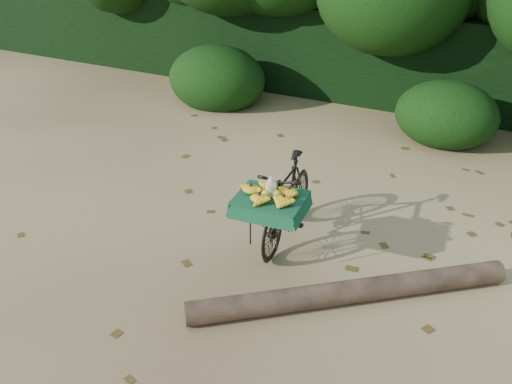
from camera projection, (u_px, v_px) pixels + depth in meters
The scene contains 7 objects.
ground at pixel (245, 242), 6.57m from camera, with size 80.00×80.00×0.00m, color tan.
vendor_bicycle at pixel (287, 200), 6.42m from camera, with size 0.80×1.81×1.03m.
fallen_log at pixel (351, 292), 5.54m from camera, with size 0.24×0.24×3.38m, color brown.
hedge_backdrop at pixel (393, 55), 11.06m from camera, with size 26.00×1.80×1.80m, color black.
tree_row at pixel (354, 2), 10.19m from camera, with size 14.50×2.00×4.00m, color black, non-canonical shape.
bush_clumps at pixel (387, 108), 9.51m from camera, with size 8.80×1.70×0.90m, color black, non-canonical shape.
leaf_litter at pixel (269, 218), 7.07m from camera, with size 7.00×7.30×0.01m, color #4F3915, non-canonical shape.
Camera 1 is at (2.68, -4.81, 3.63)m, focal length 38.00 mm.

